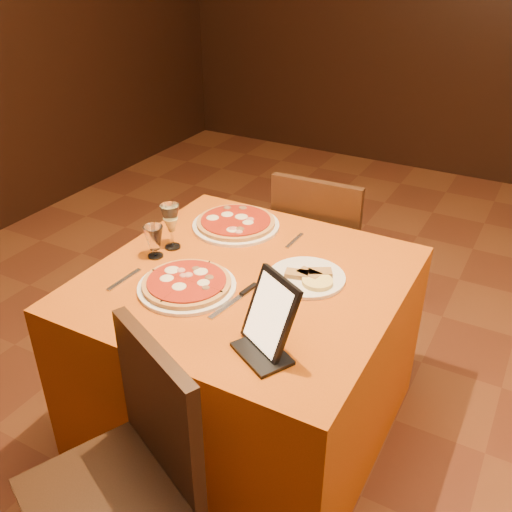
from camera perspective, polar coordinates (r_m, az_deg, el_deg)
The scene contains 13 objects.
floor at distance 2.37m, azimuth 10.45°, elevation -22.62°, with size 6.00×7.00×0.01m, color #5E2D19.
main_table at distance 2.32m, azimuth -0.86°, elevation -9.93°, with size 1.10×1.10×0.75m, color #B04C0B.
chair_main_near at distance 1.82m, azimuth -14.72°, elevation -22.20°, with size 0.43×0.43×0.91m, color black, non-canonical shape.
chair_main_far at distance 2.87m, azimuth 7.00°, elevation 0.33°, with size 0.39×0.39×0.91m, color black, non-canonical shape.
pizza_near at distance 2.04m, azimuth -6.93°, elevation -2.88°, with size 0.35×0.35×0.03m.
pizza_far at distance 2.44m, azimuth -2.03°, elevation 3.25°, with size 0.37×0.37×0.03m.
cutlet_dish at distance 2.08m, azimuth 5.08°, elevation -2.00°, with size 0.28×0.28×0.03m.
wine_glass at distance 2.27m, azimuth -8.48°, elevation 2.95°, with size 0.07×0.07×0.19m, color #E5DB82, non-canonical shape.
water_glass at distance 2.23m, azimuth -10.14°, elevation 1.39°, with size 0.08×0.08×0.13m, color white, non-canonical shape.
tablet at distance 1.70m, azimuth 1.43°, elevation -5.80°, with size 0.19×0.02×0.24m, color black.
knife at distance 1.96m, azimuth -2.27°, elevation -4.59°, with size 0.25×0.02×0.01m, color #AFB0B6.
fork_near at distance 2.13m, azimuth -13.04°, elevation -2.32°, with size 0.17×0.02×0.01m, color silver.
fork_far at distance 2.34m, azimuth 3.87°, elevation 1.54°, with size 0.14×0.02×0.01m, color silver.
Camera 1 is at (0.33, -1.43, 1.86)m, focal length 40.00 mm.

